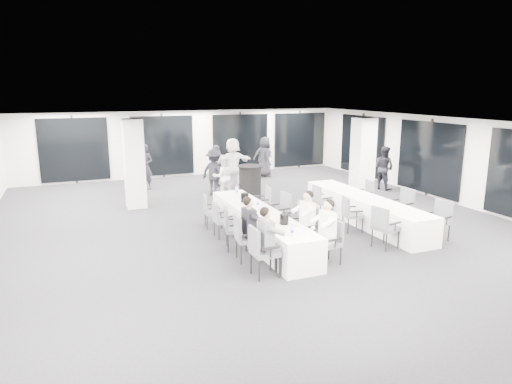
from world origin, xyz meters
The scene contains 43 objects.
room centered at (0.89, 1.11, 1.39)m, with size 14.04×16.04×2.84m.
column_left centered at (-2.80, 3.20, 1.40)m, with size 0.60×0.60×2.80m, color silver.
column_right centered at (4.20, 1.00, 1.40)m, with size 0.60×0.60×2.80m, color silver.
banquet_table_main centered at (-0.40, -1.33, 0.38)m, with size 0.90×5.00×0.75m, color white.
banquet_table_side centered at (2.91, -1.02, 0.38)m, with size 0.90×5.00×0.75m, color white.
cocktail_table centered at (0.91, 2.69, 0.60)m, with size 0.86×0.86×1.19m.
chair_main_left_near centered at (-1.25, -3.43, 0.59)m, with size 0.53×0.59×1.04m.
chair_main_left_second centered at (-1.24, -2.47, 0.58)m, with size 0.57×0.61×1.02m.
chair_main_left_mid centered at (-1.24, -1.68, 0.57)m, with size 0.61×0.64×1.00m.
chair_main_left_fourth centered at (-1.23, -0.74, 0.51)m, with size 0.46×0.52×0.90m.
chair_main_left_far centered at (-1.23, 0.20, 0.51)m, with size 0.51×0.55×0.90m.
chair_main_right_near centered at (0.43, -3.33, 0.54)m, with size 0.53×0.58×0.95m.
chair_main_right_second centered at (0.43, -2.43, 0.58)m, with size 0.52×0.58×1.01m.
chair_main_right_mid centered at (0.43, -1.64, 0.56)m, with size 0.57×0.61×0.98m.
chair_main_right_fourth centered at (0.43, -0.81, 0.58)m, with size 0.56×0.61×1.02m.
chair_main_right_far centered at (0.43, 0.39, 0.55)m, with size 0.55×0.59×0.96m.
chair_side_left_near centered at (2.07, -2.96, 0.58)m, with size 0.61×0.64×1.02m.
chair_side_left_mid centered at (2.08, -1.56, 0.53)m, with size 0.56×0.59×0.94m.
chair_side_left_far centered at (2.08, -0.01, 0.54)m, with size 0.48×0.54×0.94m.
chair_side_right_near centered at (3.75, -2.98, 0.57)m, with size 0.60×0.63×1.00m.
chair_side_right_mid centered at (3.75, -1.62, 0.59)m, with size 0.56×0.61×1.03m.
chair_side_right_far centered at (3.74, 0.11, 0.53)m, with size 0.52×0.56×0.94m.
seated_guest_a centered at (-1.07, -3.43, 0.81)m, with size 0.50×0.38×1.44m.
seated_guest_b centered at (-1.07, -2.48, 0.81)m, with size 0.50×0.38×1.44m.
seated_guest_c centered at (0.26, -3.34, 0.81)m, with size 0.50×0.38×1.44m.
seated_guest_d centered at (0.26, -2.44, 0.81)m, with size 0.50×0.38×1.44m.
standing_guest_a centered at (0.55, 5.18, 0.92)m, with size 0.67×0.54×1.83m, color black.
standing_guest_b centered at (0.17, 3.36, 0.85)m, with size 0.82×0.50×1.70m, color white.
standing_guest_c centered at (0.02, 3.87, 0.94)m, with size 1.21×0.62×1.87m, color black.
standing_guest_d centered at (3.10, 6.78, 0.87)m, with size 1.03×0.57×1.74m, color #5B5F63.
standing_guest_e centered at (3.06, 6.45, 0.97)m, with size 0.93×0.57×1.94m, color black.
standing_guest_f centered at (1.11, 5.03, 1.06)m, with size 1.95×0.75×2.12m, color white.
standing_guest_g centered at (-2.11, 5.76, 0.97)m, with size 0.71×0.57×1.94m, color black.
standing_guest_h centered at (6.20, 2.45, 0.92)m, with size 0.89×0.54×1.85m, color black.
ice_bucket_near centered at (-0.32, -2.55, 0.86)m, with size 0.20×0.20×0.23m, color black.
ice_bucket_far centered at (-0.41, -0.31, 0.87)m, with size 0.21×0.21×0.24m, color black.
water_bottle_a centered at (-0.51, -3.33, 0.86)m, with size 0.07×0.07×0.23m, color silver.
water_bottle_b centered at (-0.27, -0.91, 0.85)m, with size 0.06×0.06×0.20m, color silver.
water_bottle_c centered at (-0.31, 0.62, 0.87)m, with size 0.07×0.07×0.23m, color silver.
plate_a centered at (-0.59, -3.00, 0.76)m, with size 0.21×0.21×0.03m.
plate_b centered at (-0.17, -2.80, 0.76)m, with size 0.18×0.18×0.03m.
plate_c centered at (-0.43, -1.59, 0.76)m, with size 0.19×0.19×0.03m.
wine_glass centered at (-0.15, -3.56, 0.91)m, with size 0.08×0.08×0.22m.
Camera 1 is at (-4.56, -11.36, 3.69)m, focal length 32.00 mm.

